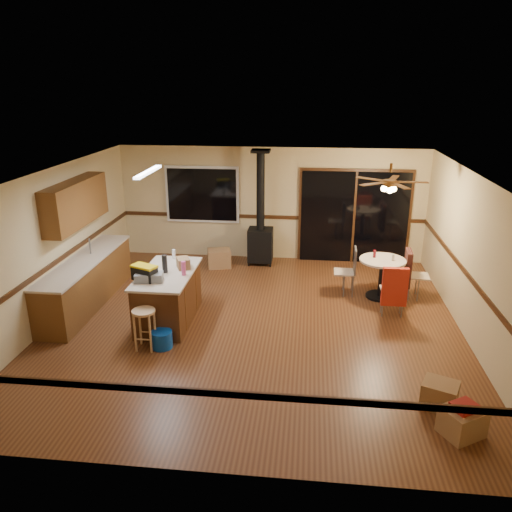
# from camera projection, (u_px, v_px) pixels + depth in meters

# --- Properties ---
(floor) EXTENTS (7.00, 7.00, 0.00)m
(floor) POSITION_uv_depth(u_px,v_px,m) (254.00, 324.00, 8.64)
(floor) COLOR #582F18
(floor) RESTS_ON ground
(ceiling) EXTENTS (7.00, 7.00, 0.00)m
(ceiling) POSITION_uv_depth(u_px,v_px,m) (254.00, 175.00, 7.78)
(ceiling) COLOR silver
(ceiling) RESTS_ON ground
(wall_back) EXTENTS (7.00, 0.00, 7.00)m
(wall_back) POSITION_uv_depth(u_px,v_px,m) (271.00, 204.00, 11.50)
(wall_back) COLOR #CBB480
(wall_back) RESTS_ON ground
(wall_front) EXTENTS (7.00, 0.00, 7.00)m
(wall_front) POSITION_uv_depth(u_px,v_px,m) (214.00, 368.00, 4.93)
(wall_front) COLOR #CBB480
(wall_front) RESTS_ON ground
(wall_left) EXTENTS (0.00, 7.00, 7.00)m
(wall_left) POSITION_uv_depth(u_px,v_px,m) (52.00, 246.00, 8.57)
(wall_left) COLOR #CBB480
(wall_left) RESTS_ON ground
(wall_right) EXTENTS (0.00, 7.00, 7.00)m
(wall_right) POSITION_uv_depth(u_px,v_px,m) (474.00, 261.00, 7.85)
(wall_right) COLOR #CBB480
(wall_right) RESTS_ON ground
(chair_rail) EXTENTS (7.00, 7.00, 0.08)m
(chair_rail) POSITION_uv_depth(u_px,v_px,m) (254.00, 270.00, 8.31)
(chair_rail) COLOR #381E0E
(chair_rail) RESTS_ON ground
(window) EXTENTS (1.72, 0.10, 1.32)m
(window) POSITION_uv_depth(u_px,v_px,m) (202.00, 195.00, 11.55)
(window) COLOR black
(window) RESTS_ON ground
(sliding_door) EXTENTS (2.52, 0.10, 2.10)m
(sliding_door) POSITION_uv_depth(u_px,v_px,m) (354.00, 218.00, 11.34)
(sliding_door) COLOR black
(sliding_door) RESTS_ON ground
(lower_cabinets) EXTENTS (0.60, 3.00, 0.86)m
(lower_cabinets) POSITION_uv_depth(u_px,v_px,m) (87.00, 283.00, 9.30)
(lower_cabinets) COLOR brown
(lower_cabinets) RESTS_ON ground
(countertop) EXTENTS (0.64, 3.04, 0.04)m
(countertop) POSITION_uv_depth(u_px,v_px,m) (84.00, 260.00, 9.15)
(countertop) COLOR #C3AE97
(countertop) RESTS_ON lower_cabinets
(upper_cabinets) EXTENTS (0.35, 2.00, 0.80)m
(upper_cabinets) POSITION_uv_depth(u_px,v_px,m) (76.00, 203.00, 9.01)
(upper_cabinets) COLOR brown
(upper_cabinets) RESTS_ON ground
(kitchen_island) EXTENTS (0.88, 1.68, 0.90)m
(kitchen_island) POSITION_uv_depth(u_px,v_px,m) (168.00, 296.00, 8.65)
(kitchen_island) COLOR #472611
(kitchen_island) RESTS_ON ground
(wood_stove) EXTENTS (0.55, 0.50, 2.52)m
(wood_stove) POSITION_uv_depth(u_px,v_px,m) (260.00, 233.00, 11.28)
(wood_stove) COLOR black
(wood_stove) RESTS_ON ground
(ceiling_fan) EXTENTS (0.24, 0.24, 0.55)m
(ceiling_fan) POSITION_uv_depth(u_px,v_px,m) (390.00, 185.00, 9.00)
(ceiling_fan) COLOR brown
(ceiling_fan) RESTS_ON ceiling
(fluorescent_strip) EXTENTS (0.10, 1.20, 0.04)m
(fluorescent_strip) POSITION_uv_depth(u_px,v_px,m) (148.00, 172.00, 8.26)
(fluorescent_strip) COLOR white
(fluorescent_strip) RESTS_ON ceiling
(toolbox_grey) EXTENTS (0.48, 0.32, 0.14)m
(toolbox_grey) POSITION_uv_depth(u_px,v_px,m) (149.00, 277.00, 8.11)
(toolbox_grey) COLOR slate
(toolbox_grey) RESTS_ON kitchen_island
(toolbox_black) EXTENTS (0.45, 0.35, 0.22)m
(toolbox_black) POSITION_uv_depth(u_px,v_px,m) (145.00, 274.00, 8.14)
(toolbox_black) COLOR black
(toolbox_black) RESTS_ON kitchen_island
(toolbox_yellow_lid) EXTENTS (0.47, 0.36, 0.03)m
(toolbox_yellow_lid) POSITION_uv_depth(u_px,v_px,m) (144.00, 266.00, 8.10)
(toolbox_yellow_lid) COLOR gold
(toolbox_yellow_lid) RESTS_ON toolbox_black
(box_on_island) EXTENTS (0.30, 0.33, 0.18)m
(box_on_island) POSITION_uv_depth(u_px,v_px,m) (183.00, 263.00, 8.67)
(box_on_island) COLOR olive
(box_on_island) RESTS_ON kitchen_island
(bottle_dark) EXTENTS (0.11, 0.11, 0.31)m
(bottle_dark) POSITION_uv_depth(u_px,v_px,m) (165.00, 264.00, 8.45)
(bottle_dark) COLOR black
(bottle_dark) RESTS_ON kitchen_island
(bottle_pink) EXTENTS (0.08, 0.08, 0.24)m
(bottle_pink) POSITION_uv_depth(u_px,v_px,m) (184.00, 268.00, 8.35)
(bottle_pink) COLOR #D84C8C
(bottle_pink) RESTS_ON kitchen_island
(bottle_white) EXTENTS (0.08, 0.08, 0.18)m
(bottle_white) POSITION_uv_depth(u_px,v_px,m) (174.00, 254.00, 9.13)
(bottle_white) COLOR white
(bottle_white) RESTS_ON kitchen_island
(bar_stool) EXTENTS (0.43, 0.43, 0.66)m
(bar_stool) POSITION_uv_depth(u_px,v_px,m) (145.00, 329.00, 7.76)
(bar_stool) COLOR tan
(bar_stool) RESTS_ON floor
(blue_bucket) EXTENTS (0.35, 0.35, 0.28)m
(blue_bucket) POSITION_uv_depth(u_px,v_px,m) (162.00, 339.00, 7.85)
(blue_bucket) COLOR #0B40A4
(blue_bucket) RESTS_ON floor
(dining_table) EXTENTS (0.88, 0.88, 0.78)m
(dining_table) POSITION_uv_depth(u_px,v_px,m) (382.00, 272.00, 9.56)
(dining_table) COLOR black
(dining_table) RESTS_ON ground
(glass_red) EXTENTS (0.07, 0.07, 0.15)m
(glass_red) POSITION_uv_depth(u_px,v_px,m) (375.00, 254.00, 9.56)
(glass_red) COLOR #590C14
(glass_red) RESTS_ON dining_table
(glass_cream) EXTENTS (0.07, 0.07, 0.13)m
(glass_cream) POSITION_uv_depth(u_px,v_px,m) (393.00, 257.00, 9.39)
(glass_cream) COLOR beige
(glass_cream) RESTS_ON dining_table
(chair_left) EXTENTS (0.41, 0.41, 0.51)m
(chair_left) POSITION_uv_depth(u_px,v_px,m) (350.00, 266.00, 9.69)
(chair_left) COLOR tan
(chair_left) RESTS_ON ground
(chair_near) EXTENTS (0.44, 0.46, 0.70)m
(chair_near) POSITION_uv_depth(u_px,v_px,m) (394.00, 286.00, 8.70)
(chair_near) COLOR tan
(chair_near) RESTS_ON ground
(chair_right) EXTENTS (0.49, 0.45, 0.70)m
(chair_right) POSITION_uv_depth(u_px,v_px,m) (409.00, 268.00, 9.54)
(chair_right) COLOR tan
(chair_right) RESTS_ON ground
(box_under_window) EXTENTS (0.59, 0.52, 0.40)m
(box_under_window) POSITION_uv_depth(u_px,v_px,m) (219.00, 258.00, 11.26)
(box_under_window) COLOR olive
(box_under_window) RESTS_ON floor
(box_corner_a) EXTENTS (0.59, 0.57, 0.35)m
(box_corner_a) POSITION_uv_depth(u_px,v_px,m) (462.00, 422.00, 5.90)
(box_corner_a) COLOR olive
(box_corner_a) RESTS_ON floor
(box_corner_b) EXTENTS (0.54, 0.51, 0.35)m
(box_corner_b) POSITION_uv_depth(u_px,v_px,m) (440.00, 395.00, 6.41)
(box_corner_b) COLOR olive
(box_corner_b) RESTS_ON floor
(box_small_red) EXTENTS (0.36, 0.35, 0.07)m
(box_small_red) POSITION_uv_depth(u_px,v_px,m) (465.00, 407.00, 5.83)
(box_small_red) COLOR maroon
(box_small_red) RESTS_ON box_corner_a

